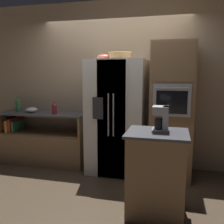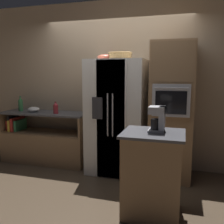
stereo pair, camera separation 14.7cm
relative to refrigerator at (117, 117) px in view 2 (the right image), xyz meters
The scene contains 12 objects.
ground_plane 0.91m from the refrigerator, 155.90° to the right, with size 20.00×20.00×0.00m, color #4C3D2D.
wall_back 0.64m from the refrigerator, 105.38° to the left, with size 12.00×0.06×2.80m.
counter_left 1.48m from the refrigerator, behind, with size 1.57×0.56×0.91m.
refrigerator is the anchor object (origin of this frame).
wall_oven 0.86m from the refrigerator, ahead, with size 0.62×0.72×2.05m.
island_counter 1.40m from the refrigerator, 57.28° to the right, with size 0.67×0.59×0.96m.
wicker_basket 0.96m from the refrigerator, ahead, with size 0.37×0.37×0.11m.
fruit_bowl 0.97m from the refrigerator, 166.57° to the left, with size 0.25×0.25×0.08m.
bottle_tall 1.85m from the refrigerator, behind, with size 0.08×0.08×0.27m.
bottle_short 1.09m from the refrigerator, behind, with size 0.08×0.08×0.21m.
mixing_bowl 1.56m from the refrigerator, behind, with size 0.21×0.21×0.09m.
coffee_maker 1.34m from the refrigerator, 54.59° to the right, with size 0.17×0.19×0.28m.
Camera 2 is at (1.14, -3.75, 1.59)m, focal length 40.00 mm.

